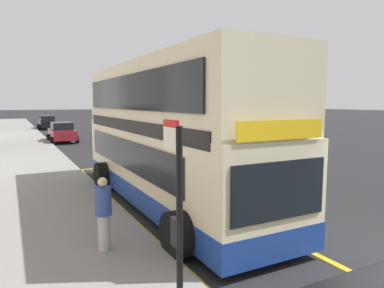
{
  "coord_description": "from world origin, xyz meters",
  "views": [
    {
      "loc": [
        -6.78,
        -3.65,
        3.21
      ],
      "look_at": [
        -1.09,
        7.22,
        1.74
      ],
      "focal_mm": 32.68,
      "sensor_mm": 36.0,
      "label": 1
    }
  ],
  "objects_px": {
    "bus_stop_sign": "(177,208)",
    "pedestrian_waiting_near_sign": "(103,211)",
    "parked_car_maroon_distant": "(111,125)",
    "parked_car_maroon_kerbside": "(62,132)",
    "parked_car_black_across": "(47,123)",
    "double_decker_bus": "(167,139)"
  },
  "relations": [
    {
      "from": "bus_stop_sign",
      "to": "pedestrian_waiting_near_sign",
      "type": "relative_size",
      "value": 1.84
    },
    {
      "from": "parked_car_maroon_distant",
      "to": "pedestrian_waiting_near_sign",
      "type": "bearing_deg",
      "value": -106.0
    },
    {
      "from": "bus_stop_sign",
      "to": "pedestrian_waiting_near_sign",
      "type": "bearing_deg",
      "value": 95.97
    },
    {
      "from": "parked_car_maroon_kerbside",
      "to": "parked_car_maroon_distant",
      "type": "xyz_separation_m",
      "value": [
        5.77,
        6.84,
        0.0
      ]
    },
    {
      "from": "pedestrian_waiting_near_sign",
      "to": "bus_stop_sign",
      "type": "bearing_deg",
      "value": -84.03
    },
    {
      "from": "parked_car_maroon_kerbside",
      "to": "pedestrian_waiting_near_sign",
      "type": "bearing_deg",
      "value": -92.62
    },
    {
      "from": "bus_stop_sign",
      "to": "parked_car_maroon_kerbside",
      "type": "height_order",
      "value": "bus_stop_sign"
    },
    {
      "from": "parked_car_black_across",
      "to": "double_decker_bus",
      "type": "bearing_deg",
      "value": 91.04
    },
    {
      "from": "double_decker_bus",
      "to": "parked_car_maroon_distant",
      "type": "xyz_separation_m",
      "value": [
        5.17,
        26.62,
        -1.26
      ]
    },
    {
      "from": "double_decker_bus",
      "to": "bus_stop_sign",
      "type": "height_order",
      "value": "double_decker_bus"
    },
    {
      "from": "double_decker_bus",
      "to": "parked_car_maroon_kerbside",
      "type": "distance_m",
      "value": 19.82
    },
    {
      "from": "parked_car_black_across",
      "to": "pedestrian_waiting_near_sign",
      "type": "bearing_deg",
      "value": 86.95
    },
    {
      "from": "parked_car_maroon_distant",
      "to": "parked_car_black_across",
      "type": "distance_m",
      "value": 10.19
    },
    {
      "from": "bus_stop_sign",
      "to": "parked_car_maroon_kerbside",
      "type": "relative_size",
      "value": 0.68
    },
    {
      "from": "pedestrian_waiting_near_sign",
      "to": "double_decker_bus",
      "type": "bearing_deg",
      "value": 46.95
    },
    {
      "from": "parked_car_maroon_distant",
      "to": "double_decker_bus",
      "type": "bearing_deg",
      "value": -102.06
    },
    {
      "from": "bus_stop_sign",
      "to": "parked_car_maroon_distant",
      "type": "distance_m",
      "value": 33.33
    },
    {
      "from": "bus_stop_sign",
      "to": "parked_car_black_across",
      "type": "xyz_separation_m",
      "value": [
        2.09,
        41.05,
        -0.99
      ]
    },
    {
      "from": "parked_car_maroon_kerbside",
      "to": "bus_stop_sign",
      "type": "bearing_deg",
      "value": -91.33
    },
    {
      "from": "parked_car_maroon_distant",
      "to": "parked_car_black_across",
      "type": "relative_size",
      "value": 1.0
    },
    {
      "from": "bus_stop_sign",
      "to": "pedestrian_waiting_near_sign",
      "type": "distance_m",
      "value": 3.07
    },
    {
      "from": "bus_stop_sign",
      "to": "parked_car_maroon_kerbside",
      "type": "distance_m",
      "value": 25.69
    }
  ]
}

